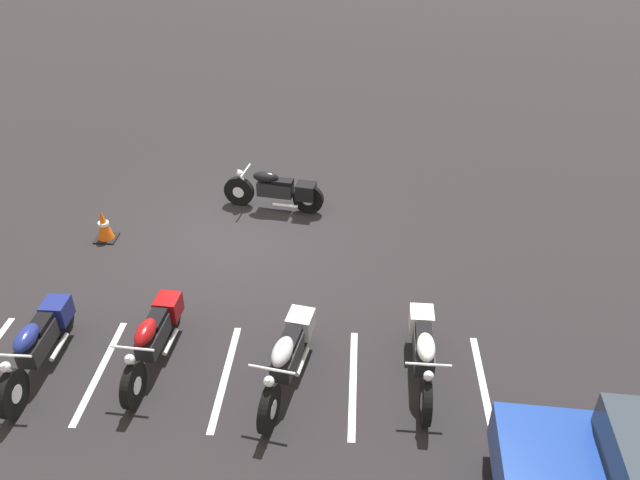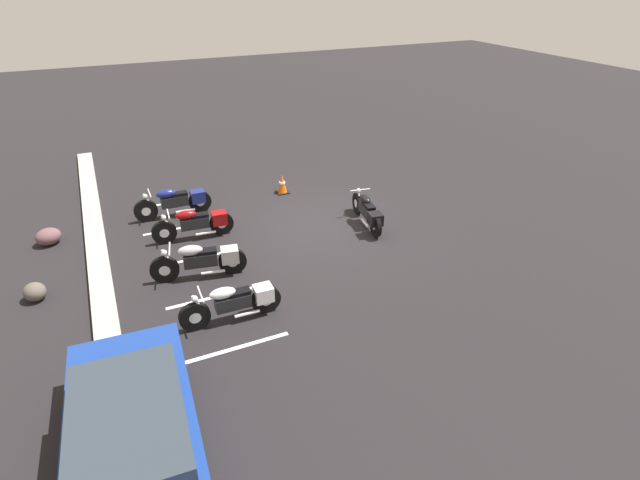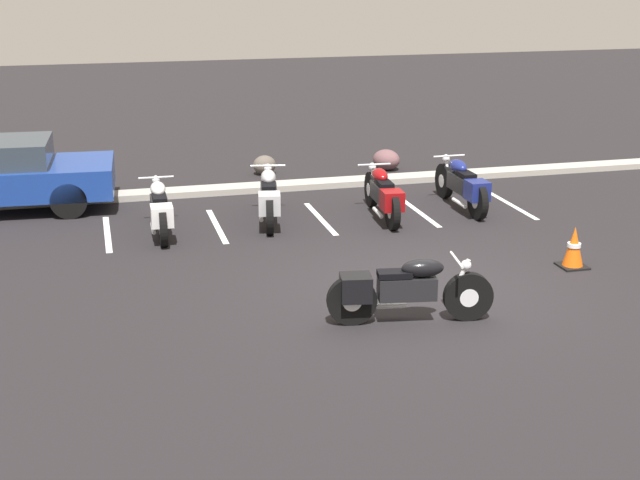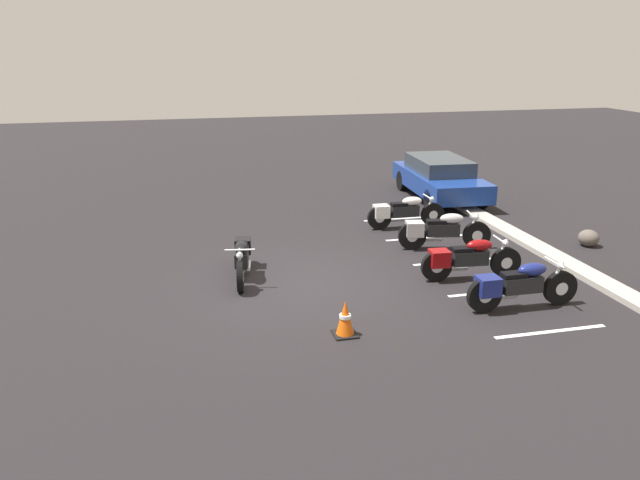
{
  "view_description": "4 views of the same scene",
  "coord_description": "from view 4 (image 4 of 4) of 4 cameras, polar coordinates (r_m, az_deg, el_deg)",
  "views": [
    {
      "loc": [
        -2.24,
        10.1,
        6.55
      ],
      "look_at": [
        -1.68,
        1.48,
        0.92
      ],
      "focal_mm": 35.0,
      "sensor_mm": 36.0,
      "label": 1
    },
    {
      "loc": [
        -11.56,
        5.38,
        6.49
      ],
      "look_at": [
        -1.55,
        0.81,
        0.4
      ],
      "focal_mm": 28.0,
      "sensor_mm": 36.0,
      "label": 2
    },
    {
      "loc": [
        -4.27,
        -10.89,
        4.39
      ],
      "look_at": [
        -1.21,
        0.89,
        0.54
      ],
      "focal_mm": 50.0,
      "sensor_mm": 36.0,
      "label": 3
    },
    {
      "loc": [
        11.73,
        -2.33,
        4.72
      ],
      "look_at": [
        -0.13,
        0.49,
        0.85
      ],
      "focal_mm": 35.0,
      "sensor_mm": 36.0,
      "label": 4
    }
  ],
  "objects": [
    {
      "name": "ground",
      "position": [
        12.86,
        -2.02,
        -3.94
      ],
      "size": [
        60.0,
        60.0,
        0.0
      ],
      "primitive_type": "plane",
      "color": "black"
    },
    {
      "name": "motorcycle_black_featured",
      "position": [
        13.17,
        -7.15,
        -1.49
      ],
      "size": [
        2.11,
        0.69,
        0.83
      ],
      "rotation": [
        0.0,
        0.0,
        -0.16
      ],
      "color": "black",
      "rests_on": "ground"
    },
    {
      "name": "parked_bike_0",
      "position": [
        16.66,
        7.55,
        2.58
      ],
      "size": [
        0.6,
        2.13,
        0.84
      ],
      "rotation": [
        0.0,
        0.0,
        1.55
      ],
      "color": "black",
      "rests_on": "ground"
    },
    {
      "name": "parked_bike_1",
      "position": [
        15.07,
        10.92,
        0.87
      ],
      "size": [
        0.77,
        2.21,
        0.87
      ],
      "rotation": [
        0.0,
        0.0,
        1.39
      ],
      "color": "black",
      "rests_on": "ground"
    },
    {
      "name": "parked_bike_2",
      "position": [
        13.25,
        13.26,
        -1.67
      ],
      "size": [
        0.61,
        2.17,
        0.85
      ],
      "rotation": [
        0.0,
        0.0,
        1.5
      ],
      "color": "black",
      "rests_on": "ground"
    },
    {
      "name": "parked_bike_3",
      "position": [
        12.04,
        17.65,
        -3.97
      ],
      "size": [
        0.62,
        2.21,
        0.87
      ],
      "rotation": [
        0.0,
        0.0,
        1.57
      ],
      "color": "black",
      "rests_on": "ground"
    },
    {
      "name": "car_blue",
      "position": [
        20.02,
        10.89,
        5.65
      ],
      "size": [
        4.39,
        2.04,
        1.29
      ],
      "rotation": [
        0.0,
        0.0,
        -0.06
      ],
      "color": "black",
      "rests_on": "ground"
    },
    {
      "name": "concrete_curb",
      "position": [
        15.13,
        20.88,
        -1.53
      ],
      "size": [
        18.0,
        0.5,
        0.12
      ],
      "primitive_type": "cube",
      "color": "#A8A399",
      "rests_on": "ground"
    },
    {
      "name": "landscape_rock_0",
      "position": [
        16.43,
        23.35,
        0.17
      ],
      "size": [
        0.65,
        0.64,
        0.41
      ],
      "primitive_type": "ellipsoid",
      "rotation": [
        0.0,
        0.0,
        2.05
      ],
      "color": "#5B5249",
      "rests_on": "ground"
    },
    {
      "name": "traffic_cone",
      "position": [
        10.55,
        2.32,
        -7.23
      ],
      "size": [
        0.4,
        0.4,
        0.63
      ],
      "color": "black",
      "rests_on": "ground"
    },
    {
      "name": "stall_line_0",
      "position": [
        17.65,
        7.31,
        1.95
      ],
      "size": [
        0.1,
        2.1,
        0.0
      ],
      "primitive_type": "cube",
      "color": "white",
      "rests_on": "ground"
    },
    {
      "name": "stall_line_1",
      "position": [
        16.01,
        9.6,
        0.21
      ],
      "size": [
        0.1,
        2.1,
        0.0
      ],
      "primitive_type": "cube",
      "color": "white",
      "rests_on": "ground"
    },
    {
      "name": "stall_line_2",
      "position": [
        14.42,
        12.41,
        -1.92
      ],
      "size": [
        0.1,
        2.1,
        0.0
      ],
      "primitive_type": "cube",
      "color": "white",
      "rests_on": "ground"
    },
    {
      "name": "stall_line_3",
      "position": [
        12.9,
        15.9,
        -4.56
      ],
      "size": [
        0.1,
        2.1,
        0.0
      ],
      "primitive_type": "cube",
      "color": "white",
      "rests_on": "ground"
    },
    {
      "name": "stall_line_4",
      "position": [
        11.48,
        20.34,
        -7.85
      ],
      "size": [
        0.1,
        2.1,
        0.0
      ],
      "primitive_type": "cube",
      "color": "white",
      "rests_on": "ground"
    }
  ]
}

